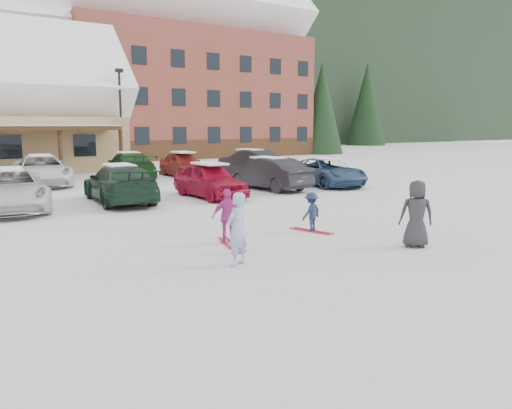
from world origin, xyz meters
TOP-DOWN VIEW (x-y plane):
  - ground at (0.00, 0.00)m, footprint 160.00×160.00m
  - alpine_hotel at (14.27, 38.00)m, footprint 31.48×14.01m
  - lamp_post at (4.56, 23.33)m, footprint 0.50×0.25m
  - conifer_1 at (30.00, 32.00)m, footprint 4.84×4.84m
  - conifer_3 at (6.00, 44.00)m, footprint 3.96×3.96m
  - conifer_4 at (34.00, 46.00)m, footprint 5.06×5.06m
  - adult_skier at (-1.32, -0.65)m, footprint 0.70×0.59m
  - toddler_red at (-0.70, 0.29)m, footprint 0.51×0.48m
  - child_navy at (2.36, 1.17)m, footprint 0.82×0.59m
  - skis_child_navy at (2.36, 1.17)m, footprint 0.53×1.41m
  - child_magenta at (-0.41, 1.25)m, footprint 0.91×0.59m
  - skis_child_magenta at (-0.41, 1.25)m, footprint 0.62×1.39m
  - bystander_dark at (3.32, -1.74)m, footprint 0.99×0.95m
  - parked_car_2 at (-4.33, 10.08)m, footprint 3.09×5.72m
  - parked_car_3 at (-0.34, 9.71)m, footprint 2.57×5.37m
  - parked_car_4 at (3.33, 8.98)m, footprint 1.77×4.31m
  - parked_car_5 at (6.96, 9.75)m, footprint 2.13×4.83m
  - parked_car_6 at (10.37, 9.41)m, footprint 3.03×5.28m
  - parked_car_10 at (-1.76, 17.51)m, footprint 3.16×5.87m
  - parked_car_11 at (2.95, 17.67)m, footprint 2.89×5.62m
  - parked_car_12 at (6.29, 17.64)m, footprint 1.97×4.45m
  - parked_car_13 at (10.65, 16.96)m, footprint 2.35×4.89m

SIDE VIEW (x-z plane):
  - ground at x=0.00m, z-range 0.00..0.00m
  - skis_child_navy at x=2.36m, z-range 0.00..0.03m
  - skis_child_magenta at x=-0.41m, z-range 0.00..0.03m
  - toddler_red at x=-0.70m, z-range 0.00..0.83m
  - child_navy at x=2.36m, z-range 0.00..1.14m
  - parked_car_6 at x=10.37m, z-range 0.00..1.39m
  - child_magenta at x=-0.41m, z-range 0.00..1.44m
  - parked_car_4 at x=3.33m, z-range 0.00..1.46m
  - parked_car_12 at x=6.29m, z-range 0.00..1.49m
  - parked_car_3 at x=-0.34m, z-range 0.00..1.51m
  - parked_car_2 at x=-4.33m, z-range 0.00..1.52m
  - parked_car_5 at x=6.96m, z-range 0.00..1.54m
  - parked_car_13 at x=10.65m, z-range 0.00..1.55m
  - parked_car_11 at x=2.95m, z-range 0.00..1.56m
  - parked_car_10 at x=-1.76m, z-range 0.00..1.57m
  - adult_skier at x=-1.32m, z-range 0.00..1.63m
  - bystander_dark at x=3.32m, z-range 0.00..1.71m
  - lamp_post at x=4.56m, z-range 0.41..7.17m
  - conifer_3 at x=6.00m, z-range 0.53..9.71m
  - conifer_1 at x=30.00m, z-range 0.65..11.87m
  - conifer_4 at x=34.00m, z-range 0.68..12.41m
  - alpine_hotel at x=14.27m, z-range -2.11..19.37m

